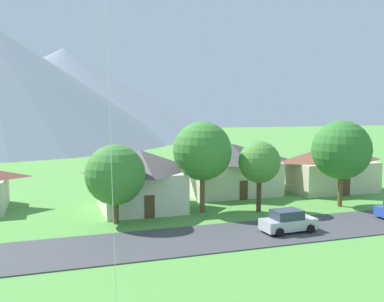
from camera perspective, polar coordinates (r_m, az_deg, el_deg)
name	(u,v)px	position (r m, az deg, el deg)	size (l,w,h in m)	color
road_strip	(153,243)	(30.79, -5.14, -12.05)	(160.00, 6.59, 0.08)	#424247
mountain_west_ridge	(65,92)	(159.44, -16.43, 7.47)	(113.33, 113.33, 30.58)	gray
house_leftmost	(140,178)	(40.74, -6.83, -3.62)	(7.85, 8.08, 5.56)	beige
house_left_center	(232,168)	(47.60, 5.25, -2.27)	(10.37, 6.78, 5.57)	beige
house_rightmost	(330,167)	(51.83, 17.72, -2.04)	(10.21, 6.48, 5.27)	beige
tree_left_of_center	(202,151)	(38.70, 1.38, 0.00)	(5.30, 5.30, 8.27)	brown
tree_center	(259,162)	(39.57, 8.88, -1.49)	(3.82, 3.82, 6.48)	#4C3823
tree_right_of_center	(115,175)	(35.50, -10.09, -3.09)	(4.90, 4.90, 6.52)	brown
tree_near_right	(341,150)	(43.51, 19.12, 0.14)	(5.61, 5.61, 8.29)	brown
parked_car_silver_mid_west	(288,221)	(33.93, 12.54, -9.05)	(4.28, 2.23, 1.68)	#B7BCC1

